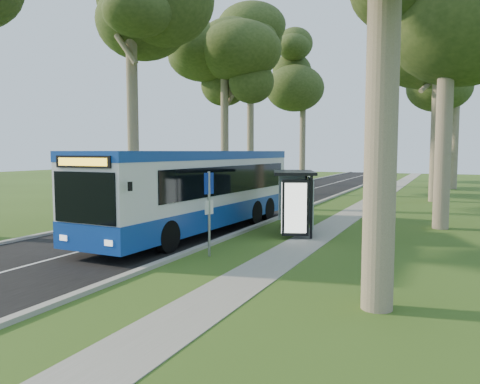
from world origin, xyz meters
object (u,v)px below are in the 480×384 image
(car_white, at_px, (243,181))
(bus_stop_sign, at_px, (209,204))
(bus, at_px, (198,190))
(bus_shelter, at_px, (294,191))
(car_silver, at_px, (274,177))
(litter_bin, at_px, (289,214))

(car_white, bearing_deg, bus_stop_sign, -92.49)
(bus, distance_m, bus_shelter, 3.98)
(bus, distance_m, car_silver, 30.79)
(car_white, height_order, car_silver, car_white)
(bus_shelter, bearing_deg, bus, 172.93)
(bus_stop_sign, relative_size, bus_shelter, 0.81)
(car_silver, bearing_deg, bus_shelter, -48.01)
(bus, xyz_separation_m, car_white, (-7.12, 20.53, -0.94))
(bus_stop_sign, xyz_separation_m, car_white, (-9.68, 24.37, -0.88))
(bus, relative_size, car_white, 2.68)
(bus_shelter, relative_size, car_white, 0.70)
(bus_stop_sign, distance_m, bus_shelter, 4.97)
(bus, bearing_deg, bus_stop_sign, -53.99)
(bus_shelter, bearing_deg, car_silver, 90.75)
(bus_stop_sign, bearing_deg, litter_bin, 105.23)
(bus_stop_sign, xyz_separation_m, litter_bin, (0.31, 7.15, -1.18))
(bus, bearing_deg, car_silver, 106.57)
(bus_shelter, bearing_deg, litter_bin, 92.00)
(bus_stop_sign, xyz_separation_m, car_silver, (-10.14, 33.67, -1.01))
(bus, relative_size, bus_shelter, 3.82)
(bus, distance_m, litter_bin, 4.55)
(car_white, relative_size, car_silver, 1.15)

